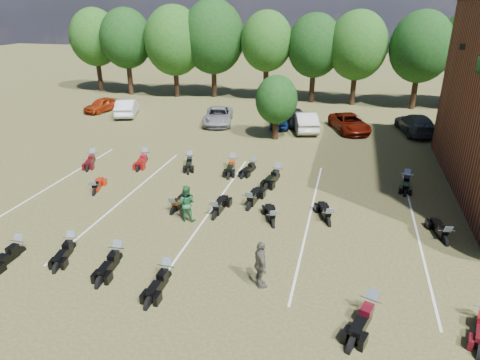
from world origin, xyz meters
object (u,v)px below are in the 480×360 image
(person_green, at_px, (186,203))
(motorcycle_7, at_px, (95,194))
(person_grey, at_px, (261,265))
(car_4, at_px, (279,119))
(motorcycle_14, at_px, (94,162))
(motorcycle_0, at_px, (20,253))
(person_black, at_px, (186,201))
(car_0, at_px, (102,105))
(motorcycle_3, at_px, (167,279))

(person_green, relative_size, motorcycle_7, 0.88)
(person_green, height_order, person_grey, person_grey)
(car_4, xyz_separation_m, motorcycle_14, (-10.58, -11.74, -0.66))
(person_green, relative_size, person_grey, 0.95)
(car_4, bearing_deg, motorcycle_14, -141.19)
(motorcycle_7, bearing_deg, motorcycle_0, 76.88)
(person_black, xyz_separation_m, motorcycle_14, (-8.87, 5.69, -0.78))
(person_black, relative_size, motorcycle_0, 0.71)
(person_green, bearing_deg, car_0, -51.41)
(motorcycle_14, bearing_deg, person_green, -53.79)
(motorcycle_7, bearing_deg, person_black, 153.75)
(person_grey, distance_m, motorcycle_0, 10.45)
(car_4, relative_size, motorcycle_14, 1.71)
(motorcycle_3, bearing_deg, person_grey, 7.69)
(motorcycle_7, distance_m, motorcycle_14, 5.47)
(motorcycle_3, xyz_separation_m, motorcycle_7, (-7.11, 6.34, 0.00))
(car_4, bearing_deg, person_grey, -91.26)
(car_4, xyz_separation_m, person_green, (-1.50, -17.92, 0.25))
(motorcycle_3, bearing_deg, car_0, 125.70)
(person_grey, relative_size, motorcycle_14, 0.85)
(motorcycle_7, bearing_deg, car_4, -130.79)
(motorcycle_3, relative_size, motorcycle_14, 0.99)
(person_grey, distance_m, motorcycle_7, 12.23)
(motorcycle_7, bearing_deg, motorcycle_14, -72.98)
(motorcycle_0, bearing_deg, motorcycle_7, 91.77)
(car_4, bearing_deg, person_green, -103.95)
(car_0, relative_size, person_grey, 2.03)
(person_grey, bearing_deg, person_green, 18.23)
(person_green, bearing_deg, motorcycle_14, -35.95)
(motorcycle_14, bearing_deg, motorcycle_3, -66.86)
(car_4, height_order, motorcycle_3, car_4)
(car_4, bearing_deg, motorcycle_0, -117.14)
(person_black, distance_m, motorcycle_0, 7.64)
(motorcycle_14, bearing_deg, person_black, -52.18)
(car_0, distance_m, motorcycle_3, 29.20)
(car_4, height_order, person_green, person_green)
(person_green, distance_m, motorcycle_3, 4.94)
(car_0, bearing_deg, person_grey, -33.65)
(person_green, height_order, motorcycle_3, person_green)
(person_grey, xyz_separation_m, motorcycle_14, (-13.66, 10.45, -0.96))
(car_4, height_order, person_black, person_black)
(car_0, height_order, person_grey, person_grey)
(motorcycle_3, bearing_deg, motorcycle_14, 132.63)
(motorcycle_14, bearing_deg, motorcycle_7, -76.68)
(person_grey, bearing_deg, motorcycle_3, 68.88)
(motorcycle_7, xyz_separation_m, motorcycle_14, (-2.97, 4.60, 0.00))
(person_black, xyz_separation_m, person_green, (0.21, -0.50, 0.12))
(car_4, distance_m, motorcycle_0, 23.72)
(car_4, distance_m, motorcycle_3, 22.69)
(person_green, bearing_deg, motorcycle_7, -16.24)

